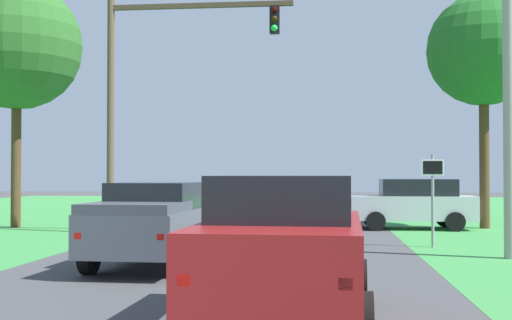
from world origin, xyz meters
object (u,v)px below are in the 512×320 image
object	(u,v)px
traffic_light	(154,75)
utility_pole_right	(509,62)
oak_tree_right	(484,51)
keep_moving_sign	(433,188)
extra_tree_1	(17,46)
red_suv_near	(285,246)
crossing_suv_far	(413,203)
pickup_truck_lead	(157,222)

from	to	relation	value
traffic_light	utility_pole_right	world-z (taller)	utility_pole_right
oak_tree_right	utility_pole_right	bearing A→B (deg)	-99.58
keep_moving_sign	extra_tree_1	distance (m)	16.23
red_suv_near	crossing_suv_far	size ratio (longest dim) A/B	1.02
red_suv_near	extra_tree_1	world-z (taller)	extra_tree_1
pickup_truck_lead	keep_moving_sign	distance (m)	7.85
traffic_light	oak_tree_right	bearing A→B (deg)	16.07
red_suv_near	extra_tree_1	xyz separation A→B (m)	(-11.00, 14.82, 5.78)
red_suv_near	crossing_suv_far	world-z (taller)	red_suv_near
red_suv_near	oak_tree_right	size ratio (longest dim) A/B	0.52
pickup_truck_lead	traffic_light	xyz separation A→B (m)	(-2.06, 7.47, 4.38)
oak_tree_right	extra_tree_1	size ratio (longest dim) A/B	0.94
traffic_light	keep_moving_sign	bearing A→B (deg)	-20.71
red_suv_near	utility_pole_right	xyz separation A→B (m)	(4.89, 7.36, 3.64)
pickup_truck_lead	oak_tree_right	bearing A→B (deg)	48.61
traffic_light	extra_tree_1	distance (m)	6.29
crossing_suv_far	traffic_light	bearing A→B (deg)	-162.74
traffic_light	extra_tree_1	world-z (taller)	extra_tree_1
keep_moving_sign	oak_tree_right	world-z (taller)	oak_tree_right
traffic_light	utility_pole_right	bearing A→B (deg)	-28.64
keep_moving_sign	utility_pole_right	bearing A→B (deg)	-57.42
pickup_truck_lead	oak_tree_right	xyz separation A→B (m)	(9.52, 10.80, 5.62)
red_suv_near	extra_tree_1	distance (m)	19.34
oak_tree_right	utility_pole_right	world-z (taller)	utility_pole_right
pickup_truck_lead	extra_tree_1	size ratio (longest dim) A/B	0.57
red_suv_near	extra_tree_1	size ratio (longest dim) A/B	0.49
pickup_truck_lead	red_suv_near	bearing A→B (deg)	-59.80
red_suv_near	traffic_light	bearing A→B (deg)	112.02
pickup_truck_lead	oak_tree_right	world-z (taller)	oak_tree_right
traffic_light	extra_tree_1	xyz separation A→B (m)	(-5.79, 1.95, 1.49)
crossing_suv_far	utility_pole_right	xyz separation A→B (m)	(1.17, -8.28, 3.73)
keep_moving_sign	traffic_light	bearing A→B (deg)	159.29
crossing_suv_far	red_suv_near	bearing A→B (deg)	-103.37
traffic_light	crossing_suv_far	world-z (taller)	traffic_light
oak_tree_right	utility_pole_right	xyz separation A→B (m)	(-1.49, -8.85, -1.89)
extra_tree_1	utility_pole_right	bearing A→B (deg)	-25.15
pickup_truck_lead	traffic_light	distance (m)	8.90
red_suv_near	oak_tree_right	distance (m)	18.27
red_suv_near	traffic_light	size ratio (longest dim) A/B	0.55
extra_tree_1	red_suv_near	bearing A→B (deg)	-53.41
pickup_truck_lead	crossing_suv_far	xyz separation A→B (m)	(6.86, 10.24, -0.00)
oak_tree_right	utility_pole_right	distance (m)	9.17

